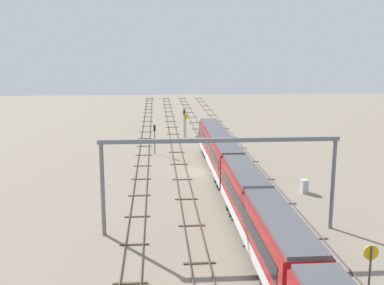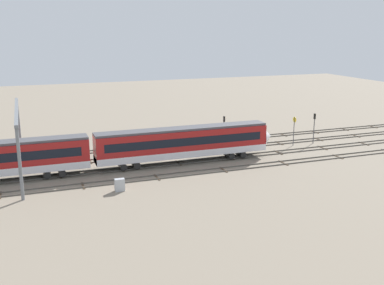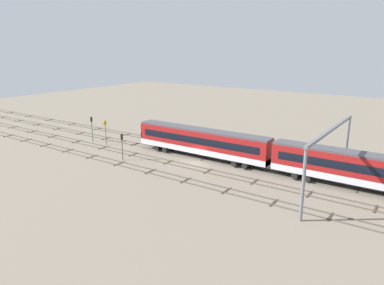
{
  "view_description": "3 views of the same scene",
  "coord_description": "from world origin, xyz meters",
  "px_view_note": "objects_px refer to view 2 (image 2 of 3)",
  "views": [
    {
      "loc": [
        -58.88,
        5.54,
        15.91
      ],
      "look_at": [
        2.79,
        0.81,
        3.25
      ],
      "focal_mm": 44.27,
      "sensor_mm": 36.0,
      "label": 1
    },
    {
      "loc": [
        -19.24,
        -59.75,
        18.02
      ],
      "look_at": [
        2.85,
        -0.15,
        2.14
      ],
      "focal_mm": 42.9,
      "sensor_mm": 36.0,
      "label": 2
    },
    {
      "loc": [
        -30.58,
        45.39,
        17.95
      ],
      "look_at": [
        1.69,
        -1.23,
        2.79
      ],
      "focal_mm": 33.74,
      "sensor_mm": 36.0,
      "label": 3
    }
  ],
  "objects_px": {
    "signal_light_trackside_approach": "(224,126)",
    "signal_light_trackside_departure": "(314,124)",
    "overhead_gantry": "(18,124)",
    "relay_cabinet": "(120,185)",
    "speed_sign_mid_trackside": "(294,127)"
  },
  "relations": [
    {
      "from": "overhead_gantry",
      "to": "relay_cabinet",
      "type": "xyz_separation_m",
      "value": [
        10.38,
        -10.83,
        -5.66
      ]
    },
    {
      "from": "overhead_gantry",
      "to": "speed_sign_mid_trackside",
      "type": "relative_size",
      "value": 4.47
    },
    {
      "from": "speed_sign_mid_trackside",
      "to": "relay_cabinet",
      "type": "distance_m",
      "value": 32.1
    },
    {
      "from": "signal_light_trackside_approach",
      "to": "signal_light_trackside_departure",
      "type": "xyz_separation_m",
      "value": [
        13.4,
        -5.21,
        0.29
      ]
    },
    {
      "from": "speed_sign_mid_trackside",
      "to": "signal_light_trackside_departure",
      "type": "bearing_deg",
      "value": 0.73
    },
    {
      "from": "signal_light_trackside_approach",
      "to": "relay_cabinet",
      "type": "bearing_deg",
      "value": -141.05
    },
    {
      "from": "overhead_gantry",
      "to": "signal_light_trackside_approach",
      "type": "bearing_deg",
      "value": 10.37
    },
    {
      "from": "signal_light_trackside_departure",
      "to": "overhead_gantry",
      "type": "bearing_deg",
      "value": -179.47
    },
    {
      "from": "signal_light_trackside_approach",
      "to": "relay_cabinet",
      "type": "relative_size",
      "value": 3.02
    },
    {
      "from": "signal_light_trackside_departure",
      "to": "relay_cabinet",
      "type": "bearing_deg",
      "value": -161.58
    },
    {
      "from": "speed_sign_mid_trackside",
      "to": "relay_cabinet",
      "type": "relative_size",
      "value": 3.16
    },
    {
      "from": "speed_sign_mid_trackside",
      "to": "relay_cabinet",
      "type": "height_order",
      "value": "speed_sign_mid_trackside"
    },
    {
      "from": "speed_sign_mid_trackside",
      "to": "signal_light_trackside_approach",
      "type": "bearing_deg",
      "value": 151.41
    },
    {
      "from": "overhead_gantry",
      "to": "relay_cabinet",
      "type": "distance_m",
      "value": 16.03
    },
    {
      "from": "overhead_gantry",
      "to": "signal_light_trackside_approach",
      "type": "relative_size",
      "value": 4.67
    }
  ]
}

